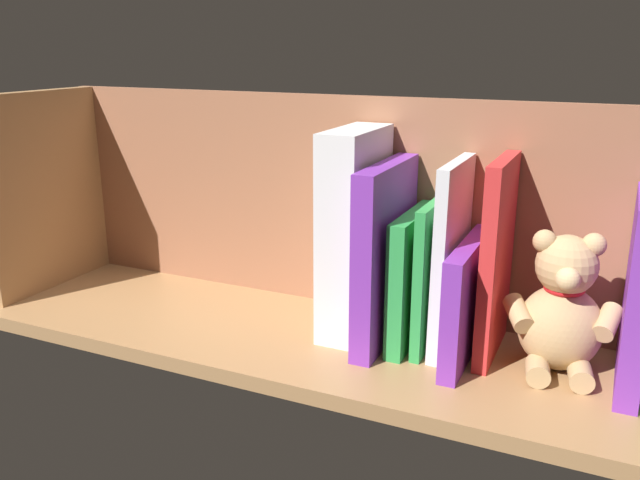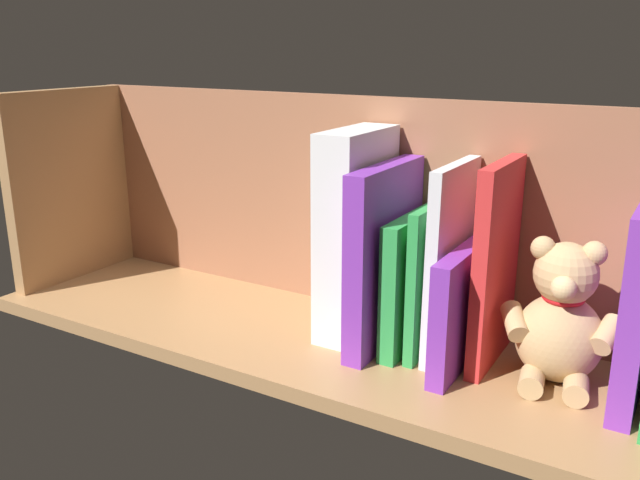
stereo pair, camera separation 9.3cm
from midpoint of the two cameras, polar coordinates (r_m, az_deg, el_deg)
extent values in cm
cube|color=#A87A4C|center=(98.73, -2.73, -8.70)|extent=(107.55, 30.60, 2.20)
cube|color=#9B6244|center=(103.90, 0.44, 3.05)|extent=(107.55, 1.50, 33.43)
cube|color=#A87A4C|center=(124.66, -24.55, 3.83)|extent=(2.40, 24.60, 33.43)
cube|color=purple|center=(87.34, 22.92, -4.23)|extent=(2.89, 17.18, 23.98)
ellipsoid|color=tan|center=(90.50, 17.13, -7.24)|extent=(12.09, 11.16, 11.26)
sphere|color=tan|center=(87.51, 17.60, -2.12)|extent=(7.74, 7.74, 7.74)
sphere|color=tan|center=(86.86, 19.67, -0.44)|extent=(2.99, 2.99, 2.99)
sphere|color=tan|center=(86.56, 15.85, -0.15)|extent=(2.99, 2.99, 2.99)
sphere|color=#DBB77F|center=(84.58, 17.62, -3.18)|extent=(2.99, 2.99, 2.99)
cylinder|color=tan|center=(88.87, 20.71, -6.66)|extent=(3.62, 5.92, 4.16)
cylinder|color=tan|center=(88.33, 13.78, -6.17)|extent=(5.00, 6.11, 4.16)
cylinder|color=tan|center=(88.07, 18.63, -11.05)|extent=(3.63, 4.65, 2.99)
cylinder|color=tan|center=(87.81, 15.28, -10.82)|extent=(3.63, 4.65, 2.99)
torus|color=red|center=(88.50, 17.43, -4.01)|extent=(5.90, 5.90, 0.88)
cube|color=red|center=(89.79, 12.09, -1.67)|extent=(1.95, 14.72, 26.97)
cube|color=purple|center=(90.11, 9.61, -5.16)|extent=(2.43, 19.50, 16.06)
cube|color=silver|center=(91.19, 8.36, -1.43)|extent=(1.88, 14.95, 26.24)
cube|color=green|center=(92.64, 6.83, -2.89)|extent=(1.41, 15.17, 20.71)
cube|color=green|center=(93.36, 5.07, -3.29)|extent=(2.41, 16.14, 18.82)
cube|color=purple|center=(92.26, 2.73, -1.28)|extent=(2.99, 18.86, 25.54)
cube|color=white|center=(95.11, 0.17, 0.60)|extent=(5.78, 15.35, 29.71)
camera|label=1|loc=(0.05, -92.86, -0.85)|focal=37.32mm
camera|label=2|loc=(0.05, 87.14, 0.85)|focal=37.32mm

